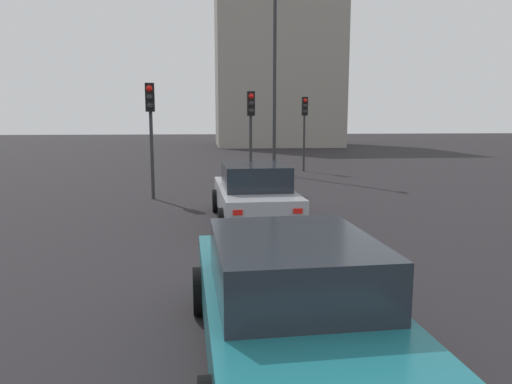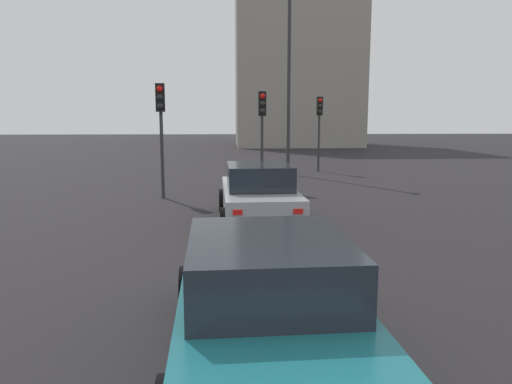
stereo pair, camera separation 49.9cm
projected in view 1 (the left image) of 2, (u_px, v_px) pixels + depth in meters
The scene contains 7 objects.
car_silver_lead at pixel (254, 194), 12.07m from camera, with size 4.59×2.08×1.49m.
car_teal_second at pixel (289, 300), 5.06m from camera, with size 4.59×2.13×1.44m.
traffic_light_near_left at pixel (305, 118), 23.45m from camera, with size 0.32×0.28×3.68m.
traffic_light_near_right at pixel (251, 119), 17.78m from camera, with size 0.32×0.29×3.62m.
traffic_light_far_left at pixel (150, 116), 15.20m from camera, with size 0.32×0.28×3.74m.
street_lamp_kerbside at pixel (275, 63), 21.88m from camera, with size 0.56×0.36×8.97m.
building_facade_left at pixel (275, 60), 46.31m from camera, with size 10.62×11.55×16.50m, color gray.
Camera 1 is at (-1.74, 1.05, 2.62)m, focal length 33.36 mm.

